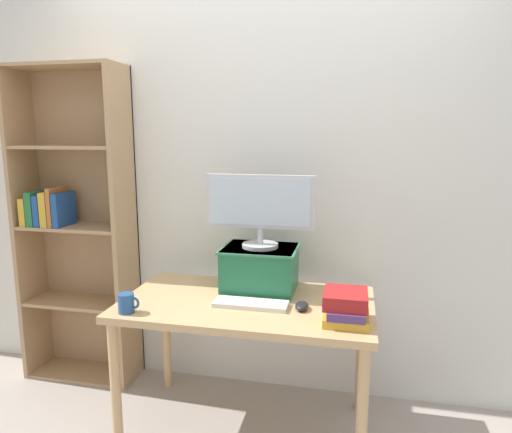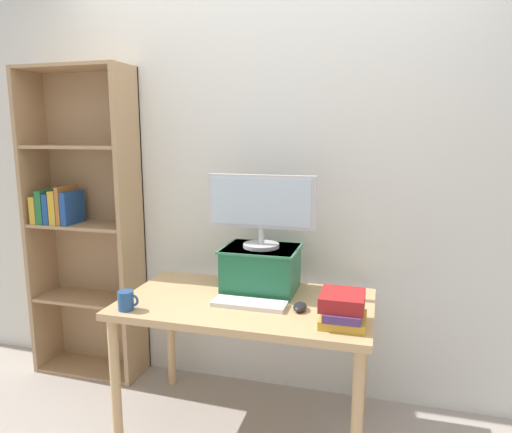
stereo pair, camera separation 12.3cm
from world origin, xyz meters
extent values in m
plane|color=#9E9389|center=(0.00, 0.00, 0.00)|extent=(12.00, 12.00, 0.00)
cube|color=silver|center=(0.00, 0.50, 1.30)|extent=(7.00, 0.08, 2.60)
cube|color=tan|center=(0.00, 0.00, 0.70)|extent=(1.26, 0.71, 0.04)
cylinder|color=tan|center=(-0.58, -0.30, 0.34)|extent=(0.05, 0.05, 0.68)
cylinder|color=tan|center=(0.58, -0.30, 0.34)|extent=(0.05, 0.05, 0.68)
cylinder|color=tan|center=(-0.58, 0.30, 0.34)|extent=(0.05, 0.05, 0.68)
cylinder|color=tan|center=(0.58, 0.30, 0.34)|extent=(0.05, 0.05, 0.68)
cube|color=tan|center=(-1.51, 0.32, 0.97)|extent=(0.03, 0.28, 1.95)
cube|color=tan|center=(-0.83, 0.32, 0.97)|extent=(0.03, 0.28, 1.95)
cube|color=tan|center=(-1.17, 0.46, 0.97)|extent=(0.70, 0.01, 1.95)
cube|color=tan|center=(-1.17, 0.32, 0.01)|extent=(0.65, 0.27, 0.02)
cube|color=tan|center=(-1.17, 0.32, 0.50)|extent=(0.65, 0.27, 0.02)
cube|color=tan|center=(-1.17, 0.32, 0.98)|extent=(0.65, 0.27, 0.02)
cube|color=tan|center=(-1.17, 0.32, 1.47)|extent=(0.65, 0.27, 0.02)
cube|color=tan|center=(-1.17, 0.32, 1.94)|extent=(0.65, 0.27, 0.02)
cube|color=gold|center=(-1.44, 0.29, 1.08)|extent=(0.04, 0.20, 0.17)
cube|color=#236B38|center=(-1.39, 0.29, 1.10)|extent=(0.04, 0.20, 0.21)
cube|color=navy|center=(-1.34, 0.29, 1.09)|extent=(0.04, 0.20, 0.19)
cube|color=gold|center=(-1.30, 0.29, 1.10)|extent=(0.05, 0.20, 0.21)
cube|color=#AD662D|center=(-1.25, 0.29, 1.11)|extent=(0.03, 0.20, 0.24)
cube|color=navy|center=(-1.22, 0.29, 1.10)|extent=(0.04, 0.20, 0.21)
cube|color=#1E6642|center=(0.03, 0.17, 0.83)|extent=(0.38, 0.31, 0.24)
cube|color=#337A56|center=(0.03, 0.17, 0.95)|extent=(0.40, 0.33, 0.01)
cylinder|color=#B7B7BA|center=(0.03, 0.17, 0.96)|extent=(0.19, 0.19, 0.02)
cylinder|color=#B7B7BA|center=(0.03, 0.17, 1.02)|extent=(0.03, 0.03, 0.09)
cube|color=#B7B7BA|center=(0.03, 0.17, 1.20)|extent=(0.58, 0.04, 0.28)
cube|color=silver|center=(0.03, 0.15, 1.20)|extent=(0.53, 0.00, 0.25)
cube|color=silver|center=(0.04, -0.07, 0.73)|extent=(0.36, 0.12, 0.02)
cube|color=white|center=(0.04, -0.07, 0.74)|extent=(0.34, 0.11, 0.00)
ellipsoid|color=black|center=(0.29, -0.06, 0.73)|extent=(0.06, 0.10, 0.04)
cube|color=gold|center=(0.50, -0.17, 0.74)|extent=(0.20, 0.21, 0.04)
cube|color=#4C336B|center=(0.50, -0.17, 0.77)|extent=(0.16, 0.21, 0.04)
cube|color=maroon|center=(0.49, -0.16, 0.82)|extent=(0.19, 0.21, 0.07)
cylinder|color=#234C84|center=(-0.52, -0.27, 0.76)|extent=(0.08, 0.08, 0.09)
torus|color=#234C84|center=(-0.48, -0.27, 0.77)|extent=(0.06, 0.01, 0.06)
camera|label=1|loc=(0.52, -2.13, 1.54)|focal=32.00mm
camera|label=2|loc=(0.63, -2.10, 1.54)|focal=32.00mm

